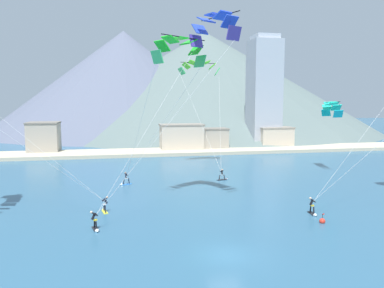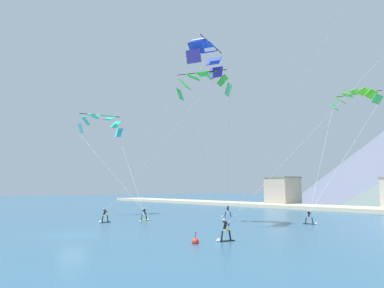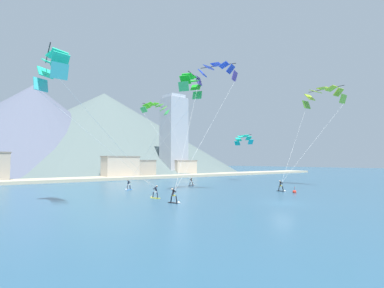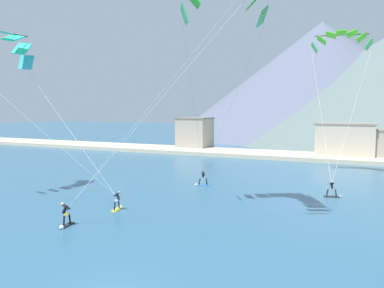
{
  "view_description": "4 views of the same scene",
  "coord_description": "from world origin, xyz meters",
  "views": [
    {
      "loc": [
        -7.6,
        -25.41,
        11.28
      ],
      "look_at": [
        0.49,
        15.22,
        6.53
      ],
      "focal_mm": 35.0,
      "sensor_mm": 36.0,
      "label": 1
    },
    {
      "loc": [
        33.54,
        -12.63,
        4.14
      ],
      "look_at": [
        -0.13,
        13.67,
        9.23
      ],
      "focal_mm": 35.0,
      "sensor_mm": 36.0,
      "label": 2
    },
    {
      "loc": [
        -29.58,
        -20.77,
        4.79
      ],
      "look_at": [
        -2.36,
        13.6,
        7.32
      ],
      "focal_mm": 28.0,
      "sensor_mm": 36.0,
      "label": 3
    },
    {
      "loc": [
        9.95,
        -12.55,
        8.45
      ],
      "look_at": [
        -3.67,
        16.2,
        5.54
      ],
      "focal_mm": 35.0,
      "sensor_mm": 36.0,
      "label": 4
    }
  ],
  "objects": [
    {
      "name": "shore_building_quay_west",
      "position": [
        6.35,
        56.59,
        3.12
      ],
      "size": [
        9.77,
        5.04,
        6.22
      ],
      "color": "beige",
      "rests_on": "ground"
    },
    {
      "name": "mountain_peak_central_summit",
      "position": [
        -4.82,
        116.87,
        18.4
      ],
      "size": [
        95.69,
        95.69,
        36.8
      ],
      "color": "slate",
      "rests_on": "ground"
    },
    {
      "name": "kitesurfer_far_left",
      "position": [
        -9.74,
        7.44,
        0.57
      ],
      "size": [
        0.84,
        1.79,
        1.79
      ],
      "color": "black",
      "rests_on": "ground"
    },
    {
      "name": "race_marker_buoy",
      "position": [
        10.92,
        5.35,
        0.16
      ],
      "size": [
        0.56,
        0.56,
        1.02
      ],
      "color": "red",
      "rests_on": "ground"
    },
    {
      "name": "mountain_peak_west_ridge",
      "position": [
        26.05,
        118.27,
        18.87
      ],
      "size": [
        127.98,
        127.98,
        37.73
      ],
      "color": "slate",
      "rests_on": "ground"
    },
    {
      "name": "shore_building_harbour_front",
      "position": [
        -23.13,
        58.71,
        3.45
      ],
      "size": [
        6.49,
        6.31,
        6.88
      ],
      "color": "#A89E8E",
      "rests_on": "ground"
    },
    {
      "name": "kitesurfer_far_right",
      "position": [
        11.34,
        7.89,
        0.57
      ],
      "size": [
        0.65,
        1.77,
        1.82
      ],
      "color": "black",
      "rests_on": "ground"
    },
    {
      "name": "parafoil_kite_near_trail",
      "position": [
        6.42,
        38.42,
        17.22
      ],
      "size": [
        7.37,
        14.37,
        17.02
      ],
      "color": "green"
    },
    {
      "name": "parafoil_kite_near_lead",
      "position": [
        -0.77,
        15.96,
        17.03
      ],
      "size": [
        9.09,
        11.72,
        16.87
      ],
      "color": "#3EC769"
    },
    {
      "name": "shore_building_quay_east",
      "position": [
        13.81,
        57.2,
        2.6
      ],
      "size": [
        6.58,
        4.54,
        5.17
      ],
      "color": "#A89E8E",
      "rests_on": "ground"
    },
    {
      "name": "highrise_tower",
      "position": [
        27.45,
        61.08,
        13.3
      ],
      "size": [
        7.0,
        7.0,
        27.02
      ],
      "color": "#A8ADB7",
      "rests_on": "ground"
    },
    {
      "name": "shoreline_strip",
      "position": [
        0.0,
        54.62,
        0.35
      ],
      "size": [
        180.0,
        10.0,
        0.7
      ],
      "primitive_type": "cube",
      "color": "beige",
      "rests_on": "ground"
    },
    {
      "name": "kitesurfer_mid_center",
      "position": [
        -9.1,
        12.99,
        0.51
      ],
      "size": [
        0.76,
        1.78,
        1.72
      ],
      "color": "yellow",
      "rests_on": "ground"
    },
    {
      "name": "parafoil_kite_far_left",
      "position": [
        2.45,
        13.51,
        19.07
      ],
      "size": [
        14.28,
        9.2,
        18.91
      ],
      "color": "#4A3698"
    },
    {
      "name": "ground_plane",
      "position": [
        0.0,
        0.0,
        0.0
      ],
      "size": [
        400.0,
        400.0,
        0.0
      ],
      "primitive_type": "plane",
      "color": "#2D5B7A"
    },
    {
      "name": "kitesurfer_near_lead",
      "position": [
        -6.81,
        25.26,
        0.53
      ],
      "size": [
        1.72,
        1.19,
        1.77
      ],
      "color": "#337FDB",
      "rests_on": "ground"
    },
    {
      "name": "kitesurfer_near_trail",
      "position": [
        7.15,
        25.61,
        0.47
      ],
      "size": [
        1.79,
        0.8,
        1.69
      ],
      "color": "black",
      "rests_on": "ground"
    },
    {
      "name": "parafoil_kite_distant_high_outer",
      "position": [
        25.89,
        28.86,
        10.36
      ],
      "size": [
        2.76,
        6.36,
        2.49
      ],
      "color": "#15BDC5"
    },
    {
      "name": "shore_building_promenade_mid",
      "position": [
        29.44,
        58.46,
        2.58
      ],
      "size": [
        8.23,
        4.95,
        5.14
      ],
      "color": "beige",
      "rests_on": "ground"
    }
  ]
}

